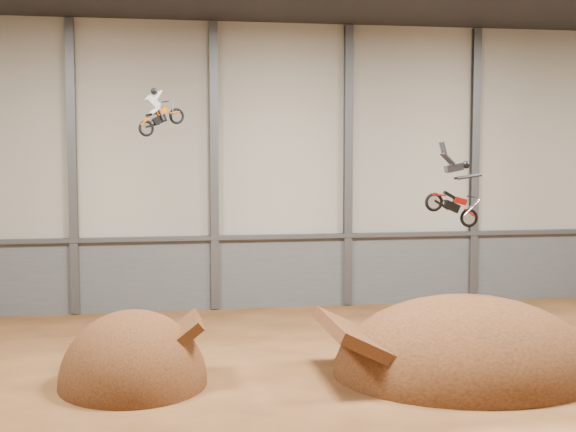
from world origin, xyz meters
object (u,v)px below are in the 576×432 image
(takeoff_ramp, at_px, (133,384))
(landing_ramp, at_px, (465,373))
(fmx_rider_a, at_px, (164,107))
(fmx_rider_b, at_px, (448,185))

(takeoff_ramp, bearing_deg, landing_ramp, -2.93)
(takeoff_ramp, distance_m, fmx_rider_a, 9.73)
(landing_ramp, bearing_deg, takeoff_ramp, 177.07)
(fmx_rider_b, bearing_deg, landing_ramp, -33.24)
(takeoff_ramp, height_order, fmx_rider_a, fmx_rider_a)
(takeoff_ramp, bearing_deg, fmx_rider_a, 63.37)
(takeoff_ramp, distance_m, fmx_rider_b, 12.77)
(landing_ramp, distance_m, fmx_rider_a, 14.27)
(takeoff_ramp, xyz_separation_m, fmx_rider_b, (10.92, -0.21, 6.61))
(fmx_rider_a, bearing_deg, fmx_rider_b, -36.16)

